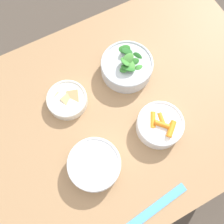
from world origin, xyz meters
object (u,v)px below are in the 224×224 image
Objects in this scene: bowl_greens at (127,66)px; ruler at (144,216)px; bowl_carrots at (160,125)px; bowl_cookies at (67,100)px; bowl_beans_hotdog at (94,165)px.

bowl_greens is 0.53m from ruler.
bowl_carrots is 1.10× the size of bowl_cookies.
bowl_carrots is 0.34m from bowl_cookies.
bowl_carrots is 0.30m from ruler.
bowl_greens is (-0.01, -0.25, 0.00)m from bowl_carrots.
bowl_carrots is at bearing 87.66° from bowl_greens.
bowl_cookies is (-0.02, -0.26, -0.01)m from bowl_beans_hotdog.
ruler is at bearing 107.12° from bowl_beans_hotdog.
bowl_beans_hotdog is 0.53× the size of ruler.
bowl_greens is 0.26m from bowl_cookies.
bowl_carrots reaches higher than bowl_beans_hotdog.
ruler is (-0.07, 0.21, -0.03)m from bowl_beans_hotdog.
bowl_greens is 1.12× the size of bowl_beans_hotdog.
bowl_greens reaches higher than bowl_cookies.
bowl_greens is at bearing -92.34° from bowl_carrots.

